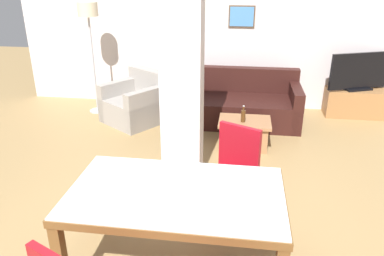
{
  "coord_description": "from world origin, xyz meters",
  "views": [
    {
      "loc": [
        0.46,
        -2.4,
        2.33
      ],
      "look_at": [
        0.0,
        0.88,
        0.92
      ],
      "focal_mm": 35.0,
      "sensor_mm": 36.0,
      "label": 1
    }
  ],
  "objects_px": {
    "dining_chair_far_right": "(233,171)",
    "tv_stand": "(355,103)",
    "dining_table": "(176,208)",
    "floor_lamp": "(89,21)",
    "coffee_table": "(244,133)",
    "bottle": "(243,116)",
    "tv_screen": "(361,72)",
    "sofa": "(239,105)",
    "armchair": "(136,104)"
  },
  "relations": [
    {
      "from": "dining_chair_far_right",
      "to": "tv_stand",
      "type": "relative_size",
      "value": 0.96
    },
    {
      "from": "dining_table",
      "to": "floor_lamp",
      "type": "distance_m",
      "value": 4.24
    },
    {
      "from": "coffee_table",
      "to": "tv_stand",
      "type": "bearing_deg",
      "value": 38.57
    },
    {
      "from": "coffee_table",
      "to": "bottle",
      "type": "relative_size",
      "value": 3.06
    },
    {
      "from": "dining_chair_far_right",
      "to": "tv_screen",
      "type": "bearing_deg",
      "value": -95.94
    },
    {
      "from": "sofa",
      "to": "floor_lamp",
      "type": "relative_size",
      "value": 1.03
    },
    {
      "from": "tv_screen",
      "to": "floor_lamp",
      "type": "distance_m",
      "value": 4.54
    },
    {
      "from": "armchair",
      "to": "bottle",
      "type": "xyz_separation_m",
      "value": [
        1.75,
        -0.8,
        0.2
      ]
    },
    {
      "from": "bottle",
      "to": "tv_screen",
      "type": "height_order",
      "value": "tv_screen"
    },
    {
      "from": "coffee_table",
      "to": "tv_screen",
      "type": "xyz_separation_m",
      "value": [
        1.86,
        1.49,
        0.57
      ]
    },
    {
      "from": "coffee_table",
      "to": "tv_stand",
      "type": "xyz_separation_m",
      "value": [
        1.86,
        1.49,
        0.03
      ]
    },
    {
      "from": "armchair",
      "to": "sofa",
      "type": "bearing_deg",
      "value": -136.88
    },
    {
      "from": "armchair",
      "to": "tv_screen",
      "type": "height_order",
      "value": "tv_screen"
    },
    {
      "from": "bottle",
      "to": "tv_screen",
      "type": "bearing_deg",
      "value": 39.13
    },
    {
      "from": "sofa",
      "to": "coffee_table",
      "type": "height_order",
      "value": "sofa"
    },
    {
      "from": "coffee_table",
      "to": "floor_lamp",
      "type": "distance_m",
      "value": 3.13
    },
    {
      "from": "tv_screen",
      "to": "floor_lamp",
      "type": "bearing_deg",
      "value": -16.88
    },
    {
      "from": "dining_chair_far_right",
      "to": "tv_screen",
      "type": "relative_size",
      "value": 0.9
    },
    {
      "from": "sofa",
      "to": "armchair",
      "type": "height_order",
      "value": "sofa"
    },
    {
      "from": "armchair",
      "to": "floor_lamp",
      "type": "height_order",
      "value": "floor_lamp"
    },
    {
      "from": "armchair",
      "to": "floor_lamp",
      "type": "xyz_separation_m",
      "value": [
        -0.82,
        0.34,
        1.28
      ]
    },
    {
      "from": "armchair",
      "to": "tv_stand",
      "type": "relative_size",
      "value": 1.2
    },
    {
      "from": "coffee_table",
      "to": "tv_stand",
      "type": "relative_size",
      "value": 0.73
    },
    {
      "from": "sofa",
      "to": "tv_stand",
      "type": "height_order",
      "value": "sofa"
    },
    {
      "from": "dining_table",
      "to": "sofa",
      "type": "height_order",
      "value": "sofa"
    },
    {
      "from": "coffee_table",
      "to": "floor_lamp",
      "type": "bearing_deg",
      "value": 157.18
    },
    {
      "from": "armchair",
      "to": "bottle",
      "type": "bearing_deg",
      "value": -169.09
    },
    {
      "from": "dining_table",
      "to": "tv_screen",
      "type": "xyz_separation_m",
      "value": [
        2.38,
        3.97,
        0.15
      ]
    },
    {
      "from": "dining_table",
      "to": "dining_chair_far_right",
      "type": "bearing_deg",
      "value": 63.8
    },
    {
      "from": "dining_table",
      "to": "armchair",
      "type": "height_order",
      "value": "armchair"
    },
    {
      "from": "dining_table",
      "to": "bottle",
      "type": "distance_m",
      "value": 2.49
    },
    {
      "from": "tv_stand",
      "to": "sofa",
      "type": "bearing_deg",
      "value": -165.3
    },
    {
      "from": "floor_lamp",
      "to": "tv_screen",
      "type": "bearing_deg",
      "value": 5.07
    },
    {
      "from": "bottle",
      "to": "armchair",
      "type": "bearing_deg",
      "value": 155.42
    },
    {
      "from": "sofa",
      "to": "bottle",
      "type": "distance_m",
      "value": 1.05
    },
    {
      "from": "tv_stand",
      "to": "floor_lamp",
      "type": "relative_size",
      "value": 0.53
    },
    {
      "from": "armchair",
      "to": "floor_lamp",
      "type": "bearing_deg",
      "value": 12.72
    },
    {
      "from": "dining_chair_far_right",
      "to": "sofa",
      "type": "bearing_deg",
      "value": -64.06
    },
    {
      "from": "dining_table",
      "to": "coffee_table",
      "type": "xyz_separation_m",
      "value": [
        0.52,
        2.49,
        -0.42
      ]
    },
    {
      "from": "bottle",
      "to": "coffee_table",
      "type": "bearing_deg",
      "value": 62.61
    },
    {
      "from": "bottle",
      "to": "floor_lamp",
      "type": "bearing_deg",
      "value": 155.99
    },
    {
      "from": "dining_chair_far_right",
      "to": "floor_lamp",
      "type": "height_order",
      "value": "floor_lamp"
    },
    {
      "from": "sofa",
      "to": "coffee_table",
      "type": "relative_size",
      "value": 2.66
    },
    {
      "from": "dining_chair_far_right",
      "to": "armchair",
      "type": "height_order",
      "value": "dining_chair_far_right"
    },
    {
      "from": "bottle",
      "to": "dining_table",
      "type": "bearing_deg",
      "value": -101.42
    },
    {
      "from": "bottle",
      "to": "floor_lamp",
      "type": "distance_m",
      "value": 3.01
    },
    {
      "from": "sofa",
      "to": "dining_chair_far_right",
      "type": "bearing_deg",
      "value": 89.73
    },
    {
      "from": "dining_table",
      "to": "tv_stand",
      "type": "bearing_deg",
      "value": 59.04
    },
    {
      "from": "dining_chair_far_right",
      "to": "bottle",
      "type": "bearing_deg",
      "value": -66.75
    },
    {
      "from": "coffee_table",
      "to": "floor_lamp",
      "type": "xyz_separation_m",
      "value": [
        -2.59,
        1.09,
        1.36
      ]
    }
  ]
}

